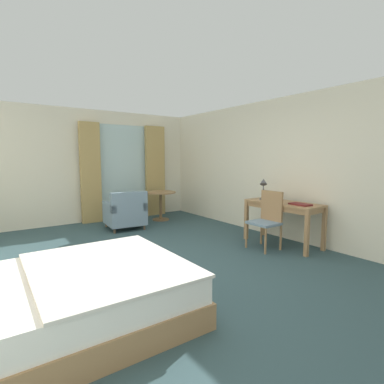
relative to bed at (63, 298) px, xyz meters
name	(u,v)px	position (x,y,z in m)	size (l,w,h in m)	color
ground	(167,272)	(1.46, 0.68, -0.32)	(5.86, 7.96, 0.10)	#334C51
wall_back	(85,166)	(1.46, 4.40, 1.03)	(5.46, 0.12, 2.61)	silver
wall_right	(292,169)	(4.13, 0.68, 1.03)	(0.12, 7.56, 2.61)	silver
balcony_glass_door	(123,172)	(2.37, 4.32, 0.88)	(1.23, 0.02, 2.30)	silver
curtain_panel_left	(91,173)	(1.53, 4.22, 0.88)	(0.46, 0.10, 2.31)	tan
curtain_panel_right	(155,171)	(3.20, 4.22, 0.88)	(0.53, 0.10, 2.31)	tan
bed	(63,298)	(0.00, 0.00, 0.00)	(2.11, 1.64, 1.07)	#9E754C
writing_desk	(283,208)	(3.70, 0.51, 0.38)	(0.58, 1.31, 0.75)	#9E754C
desk_chair	(267,217)	(3.31, 0.53, 0.26)	(0.41, 0.46, 0.96)	gray
desk_lamp	(263,184)	(3.58, 0.86, 0.76)	(0.25, 0.23, 0.43)	#4C4C51
closed_book	(300,204)	(3.65, 0.15, 0.49)	(0.19, 0.34, 0.02)	maroon
armchair_by_window	(125,213)	(1.92, 3.18, 0.06)	(0.82, 0.83, 0.82)	gray
round_cafe_table	(161,199)	(2.98, 3.54, 0.24)	(0.73, 0.73, 0.69)	#9E754C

